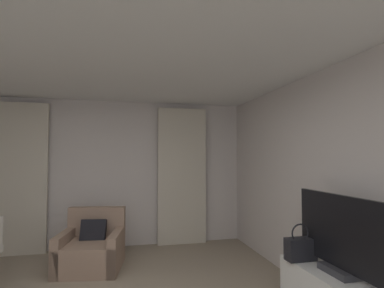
{
  "coord_description": "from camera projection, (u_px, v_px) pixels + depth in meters",
  "views": [
    {
      "loc": [
        0.27,
        -2.56,
        1.61
      ],
      "look_at": [
        1.19,
        1.33,
        1.77
      ],
      "focal_mm": 28.04,
      "sensor_mm": 36.0,
      "label": 1
    }
  ],
  "objects": [
    {
      "name": "wall_window",
      "position": [
        105.0,
        173.0,
        5.36
      ],
      "size": [
        5.12,
        0.06,
        2.6
      ],
      "color": "silver",
      "rests_on": "ground"
    },
    {
      "name": "wall_right",
      "position": [
        352.0,
        187.0,
        3.0
      ],
      "size": [
        0.06,
        6.12,
        2.6
      ],
      "color": "silver",
      "rests_on": "ground"
    },
    {
      "name": "ceiling",
      "position": [
        88.0,
        32.0,
        2.47
      ],
      "size": [
        5.12,
        6.12,
        0.06
      ],
      "primitive_type": "cube",
      "color": "white",
      "rests_on": "wall_left"
    },
    {
      "name": "curtain_left_panel",
      "position": [
        18.0,
        178.0,
        4.92
      ],
      "size": [
        0.9,
        0.06,
        2.5
      ],
      "color": "beige",
      "rests_on": "ground"
    },
    {
      "name": "curtain_right_panel",
      "position": [
        182.0,
        176.0,
        5.55
      ],
      "size": [
        0.9,
        0.06,
        2.5
      ],
      "color": "beige",
      "rests_on": "ground"
    },
    {
      "name": "armchair",
      "position": [
        92.0,
        249.0,
        4.31
      ],
      "size": [
        0.97,
        0.95,
        0.82
      ],
      "color": "#997A66",
      "rests_on": "ground"
    },
    {
      "name": "tv_flatscreen",
      "position": [
        339.0,
        236.0,
        2.68
      ],
      "size": [
        0.2,
        1.06,
        0.71
      ],
      "color": "#333338",
      "rests_on": "tv_console"
    },
    {
      "name": "handbag_primary",
      "position": [
        300.0,
        248.0,
        3.03
      ],
      "size": [
        0.3,
        0.14,
        0.37
      ],
      "color": "black",
      "rests_on": "tv_console"
    }
  ]
}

